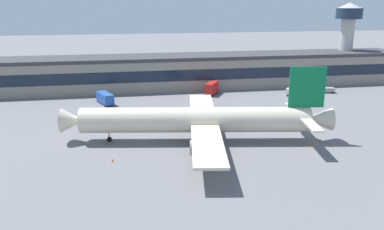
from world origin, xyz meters
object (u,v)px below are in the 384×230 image
(crew_van, at_px, (295,92))
(traffic_cone_1, at_px, (312,144))
(control_tower, at_px, (347,32))
(fuel_truck, at_px, (105,98))
(airliner, at_px, (199,120))
(pushback_tractor, at_px, (327,90))
(traffic_cone_0, at_px, (112,160))
(catering_truck, at_px, (211,88))

(crew_van, height_order, traffic_cone_1, crew_van)
(control_tower, bearing_deg, fuel_truck, -166.13)
(airliner, relative_size, pushback_tractor, 11.27)
(crew_van, distance_m, traffic_cone_0, 73.80)
(catering_truck, distance_m, crew_van, 27.40)
(airliner, distance_m, crew_van, 53.80)
(pushback_tractor, xyz_separation_m, traffic_cone_1, (-28.89, -46.73, -0.77))
(fuel_truck, relative_size, catering_truck, 1.18)
(airliner, relative_size, catering_truck, 7.99)
(airliner, relative_size, traffic_cone_1, 106.04)
(fuel_truck, height_order, crew_van, fuel_truck)
(traffic_cone_1, bearing_deg, traffic_cone_0, -177.63)
(control_tower, height_order, catering_truck, control_tower)
(traffic_cone_0, height_order, traffic_cone_1, traffic_cone_0)
(traffic_cone_1, bearing_deg, catering_truck, 102.18)
(control_tower, relative_size, traffic_cone_0, 47.38)
(control_tower, relative_size, pushback_tractor, 5.58)
(airliner, height_order, traffic_cone_1, airliner)
(crew_van, bearing_deg, airliner, -137.16)
(control_tower, height_order, pushback_tractor, control_tower)
(traffic_cone_0, relative_size, traffic_cone_1, 1.11)
(pushback_tractor, xyz_separation_m, traffic_cone_0, (-71.94, -48.51, -0.74))
(fuel_truck, relative_size, traffic_cone_1, 15.64)
(control_tower, height_order, fuel_truck, control_tower)
(crew_van, bearing_deg, control_tower, 37.71)
(fuel_truck, relative_size, traffic_cone_0, 14.11)
(catering_truck, distance_m, pushback_tractor, 40.04)
(fuel_truck, bearing_deg, control_tower, 13.87)
(fuel_truck, bearing_deg, catering_truck, 9.82)
(fuel_truck, bearing_deg, traffic_cone_1, -44.42)
(crew_van, distance_m, pushback_tractor, 13.92)
(traffic_cone_0, distance_m, traffic_cone_1, 43.09)
(pushback_tractor, relative_size, traffic_cone_1, 9.41)
(fuel_truck, distance_m, traffic_cone_1, 63.86)
(fuel_truck, distance_m, catering_truck, 35.17)
(control_tower, xyz_separation_m, crew_van, (-31.38, -24.26, -17.17))
(catering_truck, xyz_separation_m, pushback_tractor, (39.83, -3.96, -1.24))
(control_tower, distance_m, traffic_cone_1, 84.16)
(airliner, relative_size, crew_van, 11.06)
(airliner, height_order, catering_truck, airliner)
(airliner, xyz_separation_m, pushback_tractor, (52.84, 40.00, -3.97))
(airliner, distance_m, traffic_cone_0, 21.44)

